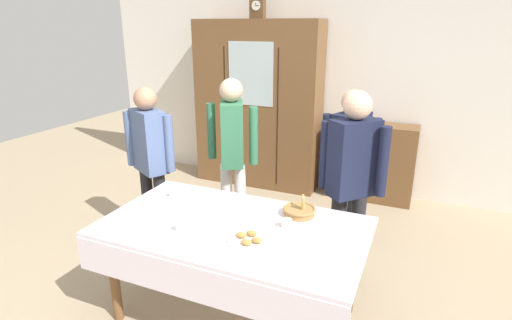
% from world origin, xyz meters
% --- Properties ---
extents(ground_plane, '(12.00, 12.00, 0.00)m').
position_xyz_m(ground_plane, '(0.00, 0.00, 0.00)').
color(ground_plane, tan).
rests_on(ground_plane, ground).
extents(back_wall, '(6.40, 0.10, 2.70)m').
position_xyz_m(back_wall, '(0.00, 2.65, 1.35)').
color(back_wall, silver).
rests_on(back_wall, ground).
extents(dining_table, '(1.82, 1.03, 0.75)m').
position_xyz_m(dining_table, '(0.00, -0.24, 0.66)').
color(dining_table, brown).
rests_on(dining_table, ground).
extents(wall_cabinet, '(1.63, 0.46, 2.13)m').
position_xyz_m(wall_cabinet, '(-0.90, 2.35, 1.07)').
color(wall_cabinet, brown).
rests_on(wall_cabinet, ground).
extents(mantel_clock, '(0.18, 0.11, 0.24)m').
position_xyz_m(mantel_clock, '(-0.90, 2.35, 2.25)').
color(mantel_clock, brown).
rests_on(mantel_clock, wall_cabinet).
extents(bookshelf_low, '(1.02, 0.35, 0.95)m').
position_xyz_m(bookshelf_low, '(0.58, 2.41, 0.47)').
color(bookshelf_low, brown).
rests_on(bookshelf_low, ground).
extents(book_stack, '(0.15, 0.21, 0.05)m').
position_xyz_m(book_stack, '(0.58, 2.41, 0.97)').
color(book_stack, '#664C7A').
rests_on(book_stack, bookshelf_low).
extents(tea_cup_center, '(0.13, 0.13, 0.06)m').
position_xyz_m(tea_cup_center, '(0.35, -0.10, 0.78)').
color(tea_cup_center, white).
rests_on(tea_cup_center, dining_table).
extents(tea_cup_front_edge, '(0.13, 0.13, 0.06)m').
position_xyz_m(tea_cup_front_edge, '(-0.28, -0.42, 0.78)').
color(tea_cup_front_edge, white).
rests_on(tea_cup_front_edge, dining_table).
extents(tea_cup_mid_left, '(0.13, 0.13, 0.06)m').
position_xyz_m(tea_cup_mid_left, '(-0.64, 0.04, 0.78)').
color(tea_cup_mid_left, white).
rests_on(tea_cup_mid_left, dining_table).
extents(bread_basket, '(0.24, 0.24, 0.16)m').
position_xyz_m(bread_basket, '(0.38, 0.12, 0.79)').
color(bread_basket, '#9E7542').
rests_on(bread_basket, dining_table).
extents(pastry_plate, '(0.28, 0.28, 0.05)m').
position_xyz_m(pastry_plate, '(0.20, -0.37, 0.76)').
color(pastry_plate, white).
rests_on(pastry_plate, dining_table).
extents(spoon_front_edge, '(0.12, 0.02, 0.01)m').
position_xyz_m(spoon_front_edge, '(-0.15, -0.14, 0.75)').
color(spoon_front_edge, silver).
rests_on(spoon_front_edge, dining_table).
extents(spoon_center, '(0.12, 0.02, 0.01)m').
position_xyz_m(spoon_center, '(-0.18, 0.04, 0.75)').
color(spoon_center, silver).
rests_on(spoon_center, dining_table).
extents(spoon_near_left, '(0.12, 0.02, 0.01)m').
position_xyz_m(spoon_near_left, '(0.52, -0.18, 0.75)').
color(spoon_near_left, silver).
rests_on(spoon_near_left, dining_table).
extents(person_by_cabinet, '(0.52, 0.41, 1.61)m').
position_xyz_m(person_by_cabinet, '(-0.52, 0.84, 0.98)').
color(person_by_cabinet, silver).
rests_on(person_by_cabinet, ground).
extents(person_behind_table_right, '(0.52, 0.35, 1.55)m').
position_xyz_m(person_behind_table_right, '(-1.17, 0.44, 0.94)').
color(person_behind_table_right, '#232328').
rests_on(person_behind_table_right, ground).
extents(person_near_right_end, '(0.52, 0.40, 1.62)m').
position_xyz_m(person_near_right_end, '(0.66, 0.54, 0.98)').
color(person_near_right_end, '#232328').
rests_on(person_near_right_end, ground).
extents(person_beside_shelf, '(0.52, 0.41, 1.53)m').
position_xyz_m(person_beside_shelf, '(0.53, 1.10, 0.93)').
color(person_beside_shelf, '#232328').
rests_on(person_beside_shelf, ground).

